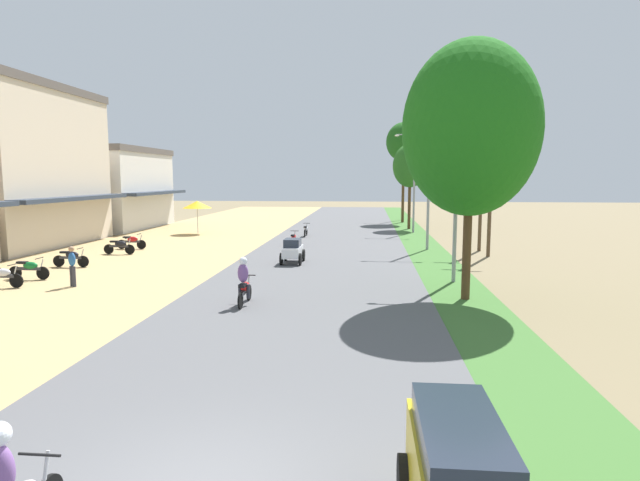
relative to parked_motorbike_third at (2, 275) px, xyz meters
The scene contains 23 objects.
shophouse_mid 15.22m from the parked_motorbike_third, 122.87° to the left, with size 8.12×11.54×10.10m.
shophouse_far 25.69m from the parked_motorbike_third, 107.99° to the left, with size 8.64×10.80×6.90m.
parked_motorbike_third is the anchor object (origin of this frame).
parked_motorbike_fourth 1.67m from the parked_motorbike_third, 89.46° to the left, with size 1.80×0.54×0.94m.
parked_motorbike_fifth 4.77m from the parked_motorbike_third, 89.47° to the left, with size 1.80×0.54×0.94m.
parked_motorbike_sixth 9.08m from the parked_motorbike_third, 87.71° to the left, with size 1.80×0.54×0.94m.
parked_motorbike_seventh 11.21m from the parked_motorbike_third, 89.56° to the left, with size 1.80×0.54×0.94m.
vendor_umbrella 20.23m from the parked_motorbike_third, 86.50° to the left, with size 2.20×2.20×2.52m.
pedestrian_on_shoulder 2.75m from the parked_motorbike_third, ahead, with size 0.43×0.40×1.62m.
median_tree_nearest 18.63m from the parked_motorbike_third, ahead, with size 4.69×4.69×8.99m.
median_tree_second 31.41m from the parked_motorbike_third, 55.08° to the left, with size 2.87×2.87×7.10m.
median_tree_third 37.24m from the parked_motorbike_third, 61.11° to the left, with size 3.37×3.37×9.55m.
streetlamp_near 18.47m from the parked_motorbike_third, ahead, with size 3.16×0.20×7.05m.
streetlamp_mid 22.32m from the parked_motorbike_third, 35.28° to the left, with size 3.16×0.20×8.21m.
streetlamp_far 29.04m from the parked_motorbike_third, 51.54° to the left, with size 3.16×0.20×7.77m.
streetlamp_farthest 39.63m from the parked_motorbike_third, 62.99° to the left, with size 3.16×0.20×8.33m.
utility_pole_near 24.82m from the parked_motorbike_third, 31.21° to the left, with size 1.80×0.20×8.55m.
utility_pole_far 23.76m from the parked_motorbike_third, 26.50° to the left, with size 1.80×0.20×8.24m.
car_van_yellow 20.34m from the parked_motorbike_third, 41.05° to the right, with size 1.19×2.41×1.67m.
car_hatchback_white 12.58m from the parked_motorbike_third, 32.99° to the left, with size 1.04×2.00×1.23m.
motorbike_ahead_second 10.38m from the parked_motorbike_third, 11.06° to the right, with size 0.54×1.80×1.66m.
motorbike_ahead_third 16.42m from the parked_motorbike_third, 53.90° to the left, with size 0.54×1.80×0.94m.
motorbike_ahead_fourth 21.30m from the parked_motorbike_third, 62.67° to the left, with size 0.54×1.80×0.94m.
Camera 1 is at (2.22, -6.36, 4.36)m, focal length 29.29 mm.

